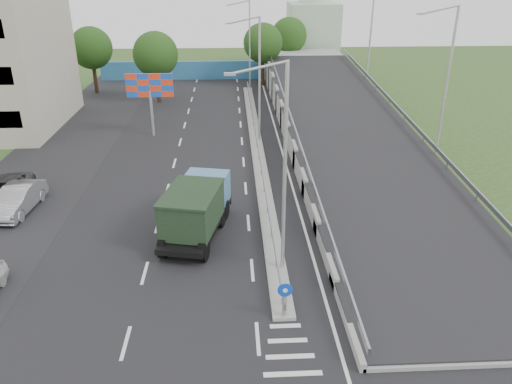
{
  "coord_description": "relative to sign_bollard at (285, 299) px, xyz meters",
  "views": [
    {
      "loc": [
        -2.09,
        -14.92,
        13.81
      ],
      "look_at": [
        -0.78,
        10.58,
        2.2
      ],
      "focal_mm": 35.0,
      "sensor_mm": 36.0,
      "label": 1
    }
  ],
  "objects": [
    {
      "name": "road_surface",
      "position": [
        -3.0,
        17.83,
        -1.03
      ],
      "size": [
        26.0,
        90.0,
        0.04
      ],
      "primitive_type": "cube",
      "color": "black",
      "rests_on": "ground"
    },
    {
      "name": "sign_bollard",
      "position": [
        0.0,
        0.0,
        0.0
      ],
      "size": [
        0.64,
        0.23,
        1.67
      ],
      "color": "black",
      "rests_on": "median"
    },
    {
      "name": "parking_strip",
      "position": [
        -16.0,
        17.83,
        -1.03
      ],
      "size": [
        8.0,
        90.0,
        0.05
      ],
      "primitive_type": "cube",
      "color": "black",
      "rests_on": "ground"
    },
    {
      "name": "parked_car_b",
      "position": [
        -15.23,
        11.13,
        -0.23
      ],
      "size": [
        2.11,
        5.02,
        1.61
      ],
      "primitive_type": "imported",
      "rotation": [
        0.0,
        0.0,
        -0.09
      ],
      "color": "gray",
      "rests_on": "ground"
    },
    {
      "name": "tree_left_mid",
      "position": [
        -10.0,
        37.83,
        4.14
      ],
      "size": [
        4.8,
        4.8,
        7.6
      ],
      "color": "black",
      "rests_on": "ground"
    },
    {
      "name": "church",
      "position": [
        10.0,
        57.83,
        4.28
      ],
      "size": [
        7.0,
        7.0,
        13.8
      ],
      "color": "#B2CCAD",
      "rests_on": "ground"
    },
    {
      "name": "tree_median_far",
      "position": [
        2.0,
        45.83,
        4.14
      ],
      "size": [
        4.8,
        4.8,
        7.6
      ],
      "color": "black",
      "rests_on": "ground"
    },
    {
      "name": "lamp_post_far",
      "position": [
        0.11,
        43.83,
        4.77
      ],
      "size": [
        2.74,
        0.18,
        10.08
      ],
      "color": "#B2B5B7",
      "rests_on": "median"
    },
    {
      "name": "parked_car_c",
      "position": [
        -16.54,
        12.87,
        -0.35
      ],
      "size": [
        2.53,
        5.05,
        1.37
      ],
      "primitive_type": "imported",
      "rotation": [
        0.0,
        0.0,
        0.05
      ],
      "color": "#2E2F33",
      "rests_on": "ground"
    },
    {
      "name": "tree_left_far",
      "position": [
        -18.0,
        42.83,
        4.14
      ],
      "size": [
        4.8,
        4.8,
        7.6
      ],
      "color": "black",
      "rests_on": "ground"
    },
    {
      "name": "lamp_post_near",
      "position": [
        0.11,
        3.83,
        4.77
      ],
      "size": [
        2.74,
        0.18,
        10.08
      ],
      "color": "#B2B5B7",
      "rests_on": "median"
    },
    {
      "name": "dump_truck",
      "position": [
        -4.1,
        7.72,
        0.63
      ],
      "size": [
        3.88,
        7.19,
        3.01
      ],
      "rotation": [
        0.0,
        0.0,
        -0.22
      ],
      "color": "black",
      "rests_on": "ground"
    },
    {
      "name": "billboard",
      "position": [
        -9.0,
        25.83,
        3.15
      ],
      "size": [
        4.0,
        0.24,
        5.5
      ],
      "color": "#B2B5B7",
      "rests_on": "ground"
    },
    {
      "name": "tree_ramp_far",
      "position": [
        6.0,
        52.83,
        4.14
      ],
      "size": [
        4.8,
        4.8,
        7.6
      ],
      "color": "black",
      "rests_on": "ground"
    },
    {
      "name": "blue_wall",
      "position": [
        -4.0,
        49.83,
        0.17
      ],
      "size": [
        30.0,
        0.5,
        2.4
      ],
      "primitive_type": "cube",
      "color": "teal",
      "rests_on": "ground"
    },
    {
      "name": "median",
      "position": [
        0.0,
        21.83,
        -0.93
      ],
      "size": [
        1.0,
        44.0,
        0.2
      ],
      "primitive_type": "cube",
      "color": "gray",
      "rests_on": "ground"
    },
    {
      "name": "median_guardrail",
      "position": [
        0.0,
        21.83,
        -0.28
      ],
      "size": [
        0.09,
        44.0,
        0.71
      ],
      "color": "gray",
      "rests_on": "median"
    },
    {
      "name": "ground",
      "position": [
        0.0,
        -2.17,
        -1.03
      ],
      "size": [
        160.0,
        160.0,
        0.0
      ],
      "primitive_type": "plane",
      "color": "#2D4C1E",
      "rests_on": "ground"
    },
    {
      "name": "lamp_post_mid",
      "position": [
        0.11,
        23.83,
        4.77
      ],
      "size": [
        2.74,
        0.18,
        10.08
      ],
      "color": "#B2B5B7",
      "rests_on": "median"
    },
    {
      "name": "overpass_ramp",
      "position": [
        7.5,
        21.83,
        0.72
      ],
      "size": [
        10.0,
        50.0,
        3.5
      ],
      "color": "gray",
      "rests_on": "ground"
    }
  ]
}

